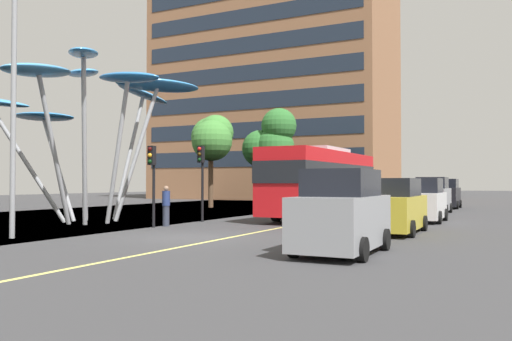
% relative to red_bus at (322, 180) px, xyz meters
% --- Properties ---
extents(ground, '(120.00, 240.00, 0.10)m').
position_rel_red_bus_xyz_m(ground, '(-1.75, -11.20, -2.08)').
color(ground, '#38383A').
extents(red_bus, '(2.98, 11.11, 3.72)m').
position_rel_red_bus_xyz_m(red_bus, '(0.00, 0.00, 0.00)').
color(red_bus, red).
rests_on(red_bus, ground).
extents(leaf_sculpture, '(10.10, 11.24, 8.36)m').
position_rel_red_bus_xyz_m(leaf_sculpture, '(-9.34, -7.45, 4.13)').
color(leaf_sculpture, '#9EA0A5').
rests_on(leaf_sculpture, ground).
extents(traffic_light_kerb_near, '(0.28, 0.42, 3.42)m').
position_rel_red_bus_xyz_m(traffic_light_kerb_near, '(-4.51, -8.61, 0.45)').
color(traffic_light_kerb_near, black).
rests_on(traffic_light_kerb_near, ground).
extents(traffic_light_kerb_far, '(0.28, 0.42, 3.64)m').
position_rel_red_bus_xyz_m(traffic_light_kerb_far, '(-4.40, -4.95, 0.61)').
color(traffic_light_kerb_far, black).
rests_on(traffic_light_kerb_far, ground).
extents(traffic_light_island_mid, '(0.28, 0.42, 3.51)m').
position_rel_red_bus_xyz_m(traffic_light_island_mid, '(-4.91, 3.28, 0.52)').
color(traffic_light_island_mid, black).
rests_on(traffic_light_island_mid, ground).
extents(car_parked_near, '(1.94, 3.94, 2.23)m').
position_rel_red_bus_xyz_m(car_parked_near, '(4.95, -12.87, -0.98)').
color(car_parked_near, gray).
rests_on(car_parked_near, ground).
extents(car_parked_mid, '(2.05, 4.52, 2.04)m').
position_rel_red_bus_xyz_m(car_parked_mid, '(4.98, -6.52, -1.06)').
color(car_parked_mid, gold).
rests_on(car_parked_mid, ground).
extents(car_parked_far, '(2.01, 3.88, 2.09)m').
position_rel_red_bus_xyz_m(car_parked_far, '(5.11, -0.19, -1.05)').
color(car_parked_far, silver).
rests_on(car_parked_far, ground).
extents(car_side_street, '(2.02, 3.86, 2.22)m').
position_rel_red_bus_xyz_m(car_side_street, '(4.59, 7.31, -0.98)').
color(car_side_street, gray).
rests_on(car_side_street, ground).
extents(car_far_side, '(1.96, 3.89, 2.16)m').
position_rel_red_bus_xyz_m(car_far_side, '(4.58, 14.42, -1.01)').
color(car_far_side, black).
rests_on(car_far_side, ground).
extents(street_lamp, '(1.55, 0.44, 8.95)m').
position_rel_red_bus_xyz_m(street_lamp, '(-5.88, -14.07, 3.54)').
color(street_lamp, gray).
rests_on(street_lamp, ground).
extents(tree_pavement_near, '(4.11, 4.66, 7.14)m').
position_rel_red_bus_xyz_m(tree_pavement_near, '(-11.60, 8.09, 3.32)').
color(tree_pavement_near, brown).
rests_on(tree_pavement_near, ground).
extents(tree_pavement_far, '(4.72, 3.24, 8.03)m').
position_rel_red_bus_xyz_m(tree_pavement_far, '(-8.93, 13.04, 3.22)').
color(tree_pavement_far, brown).
rests_on(tree_pavement_far, ground).
extents(pedestrian, '(0.34, 0.34, 1.74)m').
position_rel_red_bus_xyz_m(pedestrian, '(-4.43, -7.75, -1.15)').
color(pedestrian, '#2D3342').
rests_on(pedestrian, ground).
extents(backdrop_building, '(27.00, 14.34, 24.63)m').
position_rel_red_bus_xyz_m(backdrop_building, '(-16.48, 30.58, 10.29)').
color(backdrop_building, '#8E6042').
rests_on(backdrop_building, ground).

